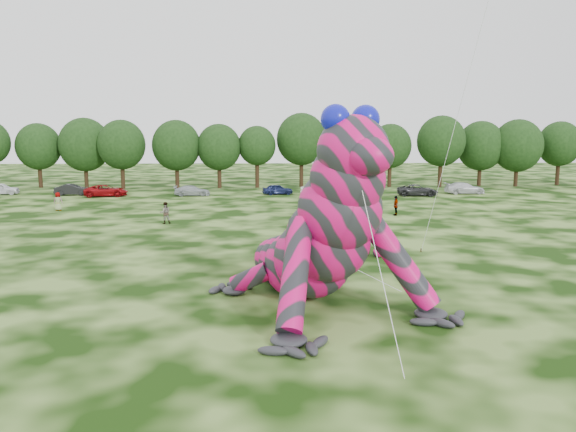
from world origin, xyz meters
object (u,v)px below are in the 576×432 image
at_px(tree_16, 559,153).
at_px(spectator_4, 58,201).
at_px(tree_10, 301,150).
at_px(tree_14, 480,154).
at_px(tree_4, 39,155).
at_px(car_5, 319,190).
at_px(flying_kite, 488,3).
at_px(tree_7, 177,154).
at_px(car_7, 465,188).
at_px(car_2, 106,191).
at_px(tree_15, 517,153).
at_px(car_6, 418,190).
at_px(tree_6, 122,154).
at_px(tree_12, 390,155).
at_px(spectator_1, 165,213).
at_px(car_3, 192,191).
at_px(spectator_3, 396,206).
at_px(car_4, 278,189).
at_px(tree_8, 219,156).
at_px(car_0, 0,189).
at_px(tree_9, 257,157).
at_px(tree_11, 346,152).
at_px(car_1, 72,190).
at_px(tree_5, 85,153).
at_px(tree_13, 441,151).

bearing_deg(tree_16, spectator_4, -158.86).
xyz_separation_m(tree_10, tree_14, (26.06, 0.14, -0.55)).
xyz_separation_m(tree_4, car_5, (38.46, -12.30, -3.77)).
xyz_separation_m(flying_kite, tree_7, (-24.75, 46.61, -10.18)).
relative_size(car_5, car_7, 0.92).
relative_size(car_2, car_5, 1.12).
xyz_separation_m(tree_15, car_6, (-17.50, -11.60, -4.12)).
bearing_deg(flying_kite, tree_6, 124.73).
bearing_deg(tree_12, spectator_1, -129.77).
bearing_deg(car_3, tree_12, -71.04).
bearing_deg(spectator_4, tree_12, -150.43).
height_order(car_2, car_7, car_7).
bearing_deg(spectator_4, tree_4, -66.60).
distance_m(tree_12, spectator_3, 28.50).
bearing_deg(car_4, spectator_3, -159.95).
bearing_deg(car_3, tree_8, -17.29).
relative_size(flying_kite, tree_16, 1.81).
bearing_deg(car_0, car_5, -105.41).
relative_size(car_0, car_5, 0.96).
bearing_deg(car_2, tree_8, -60.82).
relative_size(tree_9, tree_14, 0.92).
relative_size(tree_16, spectator_3, 5.08).
bearing_deg(car_5, tree_16, -66.11).
bearing_deg(tree_9, tree_15, 0.65).
relative_size(tree_11, spectator_3, 5.46).
distance_m(tree_10, tree_12, 12.67).
distance_m(tree_16, car_1, 68.22).
bearing_deg(tree_5, tree_4, 177.57).
distance_m(car_7, spectator_1, 40.47).
xyz_separation_m(car_0, spectator_3, (45.55, -19.55, 0.17)).
bearing_deg(tree_5, spectator_1, -62.66).
relative_size(tree_6, car_0, 2.16).
relative_size(tree_16, car_5, 2.05).
relative_size(tree_7, tree_9, 1.09).
height_order(car_5, spectator_4, spectator_4).
relative_size(tree_13, car_5, 2.21).
bearing_deg(tree_7, car_3, -71.04).
height_order(tree_14, tree_16, tree_14).
bearing_deg(tree_7, car_4, -31.57).
relative_size(tree_4, tree_13, 0.89).
relative_size(tree_11, car_6, 2.02).
distance_m(tree_9, car_0, 33.24).
relative_size(tree_8, tree_13, 0.88).
bearing_deg(tree_10, tree_13, -4.21).
distance_m(tree_4, tree_8, 25.48).
bearing_deg(car_5, car_0, 89.90).
bearing_deg(tree_8, spectator_4, -122.64).
xyz_separation_m(car_4, car_5, (5.07, -1.89, 0.10)).
bearing_deg(tree_9, car_4, -73.45).
height_order(tree_16, car_5, tree_16).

